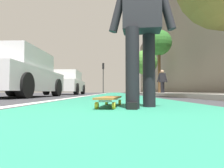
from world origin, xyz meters
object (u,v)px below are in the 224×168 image
at_px(skater_person, 141,21).
at_px(parked_car_near, 17,75).
at_px(pedestrian_distant, 162,80).
at_px(skateboard, 110,99).
at_px(parked_car_mid, 66,83).
at_px(street_tree_far, 145,63).
at_px(traffic_light, 103,72).
at_px(street_tree_mid, 159,43).

xyz_separation_m(skater_person, parked_car_near, (3.99, 3.44, -0.21)).
bearing_deg(pedestrian_distant, skateboard, 162.60).
height_order(skateboard, pedestrian_distant, pedestrian_distant).
distance_m(skateboard, parked_car_mid, 10.44).
relative_size(skateboard, parked_car_near, 0.21).
height_order(street_tree_far, pedestrian_distant, street_tree_far).
distance_m(skateboard, traffic_light, 24.22).
bearing_deg(street_tree_mid, pedestrian_distant, 173.17).
bearing_deg(street_tree_far, pedestrian_distant, 178.58).
height_order(parked_car_near, pedestrian_distant, pedestrian_distant).
relative_size(traffic_light, street_tree_far, 0.91).
xyz_separation_m(skater_person, parked_car_mid, (10.10, 3.42, -0.21)).
xyz_separation_m(parked_car_near, street_tree_mid, (7.53, -6.34, 2.96)).
bearing_deg(skater_person, parked_car_mid, 18.70).
bearing_deg(skateboard, skater_person, -113.26).
distance_m(parked_car_mid, street_tree_far, 10.27).
xyz_separation_m(skateboard, street_tree_far, (17.64, -3.25, 3.18)).
xyz_separation_m(traffic_light, pedestrian_distant, (-14.27, -4.61, -2.01)).
distance_m(parked_car_near, street_tree_far, 15.40).
relative_size(skater_person, parked_car_mid, 0.41).
bearing_deg(skater_person, traffic_light, 4.51).
height_order(skater_person, street_tree_mid, street_tree_mid).
height_order(skateboard, street_tree_far, street_tree_far).
height_order(traffic_light, pedestrian_distant, traffic_light).
bearing_deg(parked_car_mid, traffic_light, -6.15).
xyz_separation_m(parked_car_mid, street_tree_far, (7.68, -6.32, 2.54)).
bearing_deg(parked_car_near, parked_car_mid, -0.19).
relative_size(street_tree_far, pedestrian_distant, 2.94).
xyz_separation_m(street_tree_far, pedestrian_distant, (-7.90, 0.20, -2.38)).
xyz_separation_m(skateboard, pedestrian_distant, (9.74, -3.05, 0.80)).
bearing_deg(pedestrian_distant, street_tree_far, -1.42).
xyz_separation_m(street_tree_mid, pedestrian_distant, (-1.63, 0.20, -2.79)).
bearing_deg(parked_car_mid, skater_person, -161.30).
relative_size(traffic_light, street_tree_mid, 0.90).
bearing_deg(street_tree_far, skater_person, 170.73).
height_order(traffic_light, street_tree_far, street_tree_far).
xyz_separation_m(traffic_light, street_tree_mid, (-12.63, -4.81, 0.78)).
xyz_separation_m(parked_car_near, street_tree_far, (13.80, -6.34, 2.54)).
distance_m(skateboard, street_tree_mid, 12.36).
xyz_separation_m(traffic_light, street_tree_far, (-6.37, -4.81, 0.36)).
xyz_separation_m(parked_car_near, parked_car_mid, (6.12, -0.02, 0.00)).
bearing_deg(traffic_light, skateboard, -176.28).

